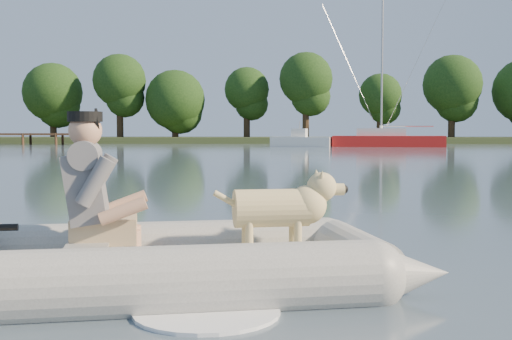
{
  "coord_description": "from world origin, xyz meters",
  "views": [
    {
      "loc": [
        0.82,
        -5.59,
        1.22
      ],
      "look_at": [
        0.56,
        2.19,
        0.75
      ],
      "focal_mm": 45.0,
      "sensor_mm": 36.0,
      "label": 1
    }
  ],
  "objects_px": {
    "man": "(89,183)",
    "motorboat": "(302,135)",
    "dog": "(271,215)",
    "sailboat": "(387,140)",
    "dinghy": "(187,207)"
  },
  "relations": [
    {
      "from": "man",
      "to": "motorboat",
      "type": "bearing_deg",
      "value": 74.17
    },
    {
      "from": "dog",
      "to": "man",
      "type": "bearing_deg",
      "value": -180.0
    },
    {
      "from": "motorboat",
      "to": "sailboat",
      "type": "distance_m",
      "value": 6.69
    },
    {
      "from": "dinghy",
      "to": "dog",
      "type": "xyz_separation_m",
      "value": [
        0.66,
        0.19,
        -0.08
      ]
    },
    {
      "from": "dog",
      "to": "dinghy",
      "type": "bearing_deg",
      "value": -175.43
    },
    {
      "from": "dog",
      "to": "motorboat",
      "type": "bearing_deg",
      "value": 75.88
    },
    {
      "from": "man",
      "to": "dog",
      "type": "height_order",
      "value": "man"
    },
    {
      "from": "dinghy",
      "to": "sailboat",
      "type": "xyz_separation_m",
      "value": [
        9.3,
        45.74,
        -0.11
      ]
    },
    {
      "from": "dinghy",
      "to": "motorboat",
      "type": "height_order",
      "value": "motorboat"
    },
    {
      "from": "dinghy",
      "to": "man",
      "type": "relative_size",
      "value": 4.35
    },
    {
      "from": "man",
      "to": "sailboat",
      "type": "distance_m",
      "value": 46.93
    },
    {
      "from": "sailboat",
      "to": "dinghy",
      "type": "bearing_deg",
      "value": -92.74
    },
    {
      "from": "sailboat",
      "to": "dog",
      "type": "bearing_deg",
      "value": -91.99
    },
    {
      "from": "motorboat",
      "to": "dinghy",
      "type": "bearing_deg",
      "value": -78.34
    },
    {
      "from": "sailboat",
      "to": "motorboat",
      "type": "bearing_deg",
      "value": -175.92
    }
  ]
}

